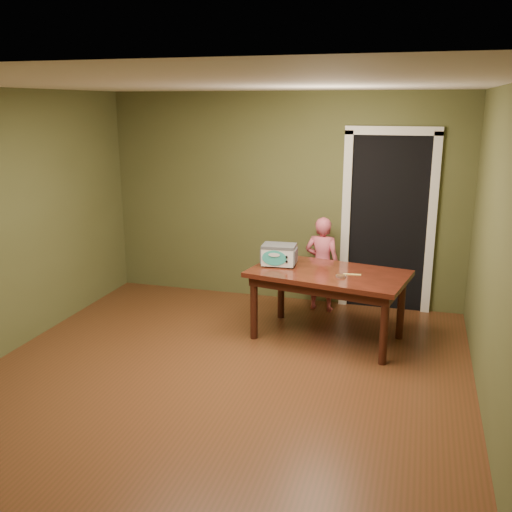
# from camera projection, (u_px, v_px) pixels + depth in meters

# --- Properties ---
(floor) EXTENTS (5.00, 5.00, 0.00)m
(floor) POSITION_uv_depth(u_px,v_px,m) (216.00, 385.00, 5.14)
(floor) COLOR #582D19
(floor) RESTS_ON ground
(room_shell) EXTENTS (4.52, 5.02, 2.61)m
(room_shell) POSITION_uv_depth(u_px,v_px,m) (212.00, 197.00, 4.69)
(room_shell) COLOR #4E532C
(room_shell) RESTS_ON ground
(doorway) EXTENTS (1.10, 0.66, 2.25)m
(doorway) POSITION_uv_depth(u_px,v_px,m) (389.00, 219.00, 7.09)
(doorway) COLOR black
(doorway) RESTS_ON ground
(dining_table) EXTENTS (1.74, 1.18, 0.75)m
(dining_table) POSITION_uv_depth(u_px,v_px,m) (328.00, 281.00, 5.98)
(dining_table) COLOR #34140B
(dining_table) RESTS_ON floor
(toy_oven) EXTENTS (0.39, 0.28, 0.23)m
(toy_oven) POSITION_uv_depth(u_px,v_px,m) (279.00, 254.00, 6.15)
(toy_oven) COLOR #4C4F54
(toy_oven) RESTS_ON dining_table
(baking_pan) EXTENTS (0.10, 0.10, 0.02)m
(baking_pan) POSITION_uv_depth(u_px,v_px,m) (341.00, 276.00, 5.76)
(baking_pan) COLOR silver
(baking_pan) RESTS_ON dining_table
(spatula) EXTENTS (0.18, 0.04, 0.01)m
(spatula) POSITION_uv_depth(u_px,v_px,m) (352.00, 274.00, 5.85)
(spatula) COLOR #E9D165
(spatula) RESTS_ON dining_table
(child) EXTENTS (0.44, 0.31, 1.15)m
(child) POSITION_uv_depth(u_px,v_px,m) (322.00, 264.00, 6.87)
(child) COLOR #D3576A
(child) RESTS_ON floor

